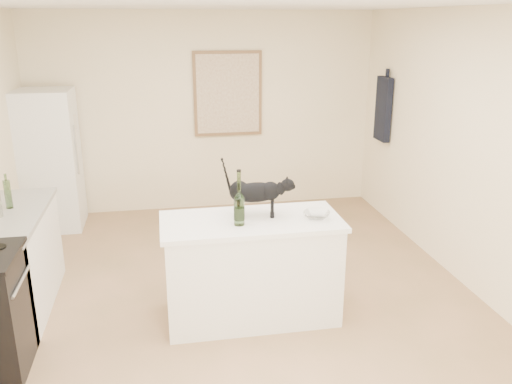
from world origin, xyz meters
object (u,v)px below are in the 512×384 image
at_px(black_cat, 255,195).
at_px(glass_bowl, 317,215).
at_px(wine_bottle, 239,201).
at_px(fridge, 49,160).

height_order(black_cat, glass_bowl, black_cat).
height_order(wine_bottle, glass_bowl, wine_bottle).
xyz_separation_m(black_cat, wine_bottle, (-0.16, -0.18, 0.02)).
bearing_deg(glass_bowl, black_cat, 163.29).
distance_m(black_cat, glass_bowl, 0.54).
height_order(black_cat, wine_bottle, wine_bottle).
bearing_deg(wine_bottle, glass_bowl, 2.68).
xyz_separation_m(black_cat, glass_bowl, (0.49, -0.15, -0.16)).
xyz_separation_m(wine_bottle, glass_bowl, (0.66, 0.03, -0.18)).
height_order(fridge, glass_bowl, fridge).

